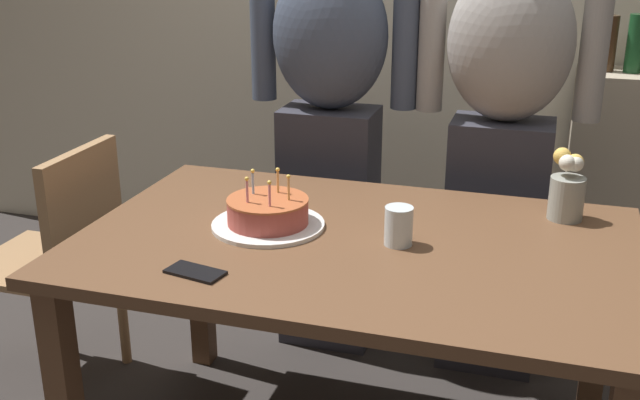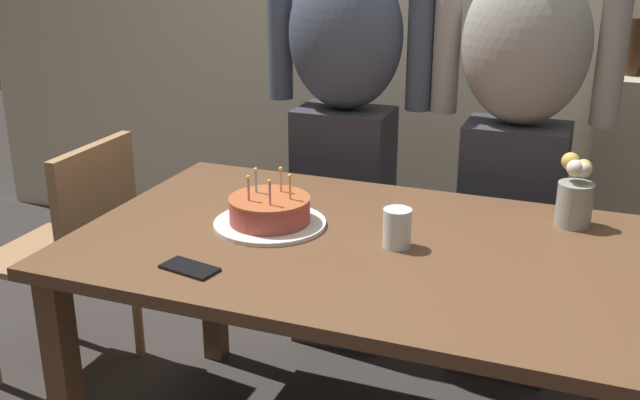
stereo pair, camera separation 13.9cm
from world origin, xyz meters
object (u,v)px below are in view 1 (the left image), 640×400
(person_woman_cardigan, at_px, (503,134))
(dining_chair, at_px, (62,251))
(birthday_cake, at_px, (268,214))
(flower_vase, at_px, (567,189))
(cell_phone, at_px, (195,272))
(water_glass_near, at_px, (399,226))
(person_man_bearded, at_px, (330,121))

(person_woman_cardigan, height_order, dining_chair, person_woman_cardigan)
(birthday_cake, xyz_separation_m, flower_vase, (0.80, 0.31, 0.05))
(cell_phone, bearing_deg, water_glass_near, 47.82)
(birthday_cake, relative_size, person_man_bearded, 0.19)
(birthday_cake, height_order, dining_chair, birthday_cake)
(water_glass_near, bearing_deg, cell_phone, -143.46)
(water_glass_near, xyz_separation_m, person_man_bearded, (-0.40, 0.72, 0.08))
(birthday_cake, xyz_separation_m, person_man_bearded, (-0.03, 0.71, 0.10))
(person_man_bearded, relative_size, dining_chair, 1.90)
(cell_phone, distance_m, dining_chair, 0.88)
(person_woman_cardigan, distance_m, dining_chair, 1.53)
(cell_phone, height_order, person_woman_cardigan, person_woman_cardigan)
(person_man_bearded, bearing_deg, flower_vase, 154.35)
(birthday_cake, bearing_deg, flower_vase, 21.41)
(flower_vase, distance_m, person_woman_cardigan, 0.45)
(cell_phone, xyz_separation_m, dining_chair, (-0.72, 0.46, -0.23))
(water_glass_near, xyz_separation_m, person_woman_cardigan, (0.21, 0.72, 0.08))
(flower_vase, relative_size, person_man_bearded, 0.12)
(birthday_cake, bearing_deg, person_man_bearded, 92.33)
(cell_phone, bearing_deg, person_man_bearded, 99.46)
(cell_phone, bearing_deg, birthday_cake, 90.91)
(dining_chair, bearing_deg, person_woman_cardigan, 113.38)
(person_woman_cardigan, bearing_deg, cell_phone, 58.42)
(person_woman_cardigan, relative_size, dining_chair, 1.90)
(birthday_cake, xyz_separation_m, dining_chair, (-0.78, 0.12, -0.26))
(birthday_cake, distance_m, dining_chair, 0.83)
(cell_phone, xyz_separation_m, person_man_bearded, (0.03, 1.05, 0.13))
(water_glass_near, bearing_deg, person_man_bearded, 119.15)
(water_glass_near, height_order, flower_vase, flower_vase)
(birthday_cake, height_order, person_man_bearded, person_man_bearded)
(cell_phone, relative_size, person_woman_cardigan, 0.09)
(water_glass_near, relative_size, flower_vase, 0.51)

